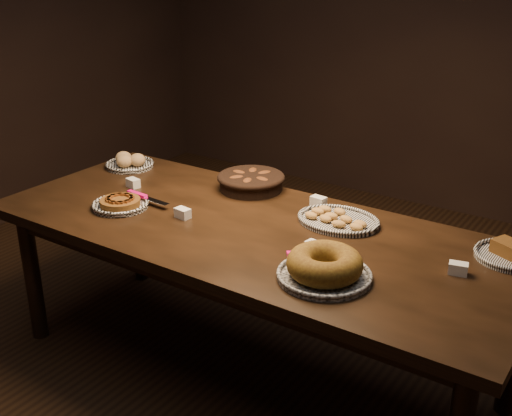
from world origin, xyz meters
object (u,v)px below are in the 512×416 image
Objects in this scene: apple_tart_plate at (121,203)px; bundt_cake_plate at (324,267)px; buffet_table at (251,242)px; madeleine_platter at (337,220)px.

bundt_cake_plate is at bearing -14.14° from apple_tart_plate.
buffet_table is 6.09× the size of bundt_cake_plate.
madeleine_platter reaches higher than buffet_table.
madeleine_platter is 0.94× the size of bundt_cake_plate.
apple_tart_plate reaches higher than buffet_table.
apple_tart_plate reaches higher than madeleine_platter.
buffet_table is at bearing 3.81° from apple_tart_plate.
apple_tart_plate is 0.91× the size of madeleine_platter.
madeleine_platter is at bearing 13.43° from apple_tart_plate.
apple_tart_plate is at bearing -164.22° from madeleine_platter.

